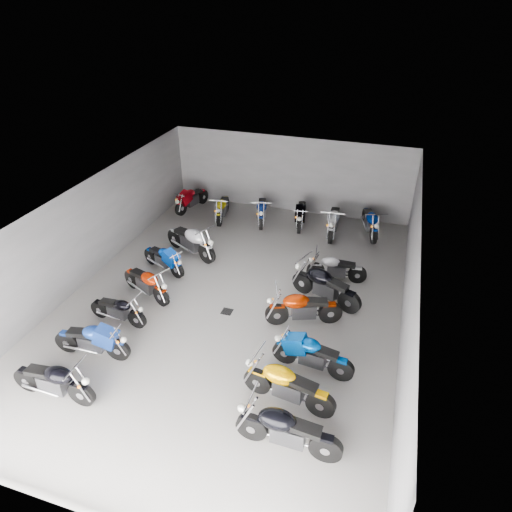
# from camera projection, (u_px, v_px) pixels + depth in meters

# --- Properties ---
(ground) EXTENTS (14.00, 14.00, 0.00)m
(ground) POSITION_uv_depth(u_px,v_px,m) (233.00, 302.00, 14.09)
(ground) COLOR gray
(ground) RESTS_ON ground
(wall_back) EXTENTS (10.00, 0.10, 3.20)m
(wall_back) POSITION_uv_depth(u_px,v_px,m) (290.00, 175.00, 18.97)
(wall_back) COLOR gray
(wall_back) RESTS_ON ground
(wall_left) EXTENTS (0.10, 14.00, 3.20)m
(wall_left) POSITION_uv_depth(u_px,v_px,m) (85.00, 233.00, 14.57)
(wall_left) COLOR gray
(wall_left) RESTS_ON ground
(wall_right) EXTENTS (0.10, 14.00, 3.20)m
(wall_right) POSITION_uv_depth(u_px,v_px,m) (410.00, 288.00, 11.96)
(wall_right) COLOR gray
(wall_right) RESTS_ON ground
(ceiling) EXTENTS (10.00, 14.00, 0.04)m
(ceiling) POSITION_uv_depth(u_px,v_px,m) (230.00, 207.00, 12.43)
(ceiling) COLOR black
(ceiling) RESTS_ON wall_back
(drain_grate) EXTENTS (0.32, 0.32, 0.01)m
(drain_grate) POSITION_uv_depth(u_px,v_px,m) (227.00, 311.00, 13.68)
(drain_grate) COLOR black
(drain_grate) RESTS_ON ground
(motorcycle_left_a) EXTENTS (2.19, 0.42, 0.96)m
(motorcycle_left_a) POSITION_uv_depth(u_px,v_px,m) (54.00, 381.00, 10.62)
(motorcycle_left_a) COLOR black
(motorcycle_left_a) RESTS_ON ground
(motorcycle_left_b) EXTENTS (2.12, 0.46, 0.93)m
(motorcycle_left_b) POSITION_uv_depth(u_px,v_px,m) (92.00, 340.00, 11.84)
(motorcycle_left_b) COLOR black
(motorcycle_left_b) RESTS_ON ground
(motorcycle_left_c) EXTENTS (1.86, 0.40, 0.82)m
(motorcycle_left_c) POSITION_uv_depth(u_px,v_px,m) (118.00, 310.00, 13.05)
(motorcycle_left_c) COLOR black
(motorcycle_left_c) RESTS_ON ground
(motorcycle_left_d) EXTENTS (1.98, 0.95, 0.92)m
(motorcycle_left_d) POSITION_uv_depth(u_px,v_px,m) (146.00, 283.00, 14.11)
(motorcycle_left_d) COLOR black
(motorcycle_left_d) RESTS_ON ground
(motorcycle_left_e) EXTENTS (1.84, 0.87, 0.86)m
(motorcycle_left_e) POSITION_uv_depth(u_px,v_px,m) (164.00, 259.00, 15.40)
(motorcycle_left_e) COLOR black
(motorcycle_left_e) RESTS_ON ground
(motorcycle_left_f) EXTENTS (2.26, 1.12, 1.06)m
(motorcycle_left_f) POSITION_uv_depth(u_px,v_px,m) (191.00, 241.00, 16.24)
(motorcycle_left_f) COLOR black
(motorcycle_left_f) RESTS_ON ground
(motorcycle_right_a) EXTENTS (2.30, 0.45, 1.01)m
(motorcycle_right_a) POSITION_uv_depth(u_px,v_px,m) (287.00, 431.00, 9.41)
(motorcycle_right_a) COLOR black
(motorcycle_right_a) RESTS_ON ground
(motorcycle_right_b) EXTENTS (2.27, 0.56, 1.00)m
(motorcycle_right_b) POSITION_uv_depth(u_px,v_px,m) (287.00, 386.00, 10.46)
(motorcycle_right_b) COLOR black
(motorcycle_right_b) RESTS_ON ground
(motorcycle_right_c) EXTENTS (2.14, 0.48, 0.94)m
(motorcycle_right_c) POSITION_uv_depth(u_px,v_px,m) (312.00, 355.00, 11.38)
(motorcycle_right_c) COLOR black
(motorcycle_right_c) RESTS_ON ground
(motorcycle_right_d) EXTENTS (2.13, 0.93, 0.98)m
(motorcycle_right_d) POSITION_uv_depth(u_px,v_px,m) (303.00, 308.00, 12.97)
(motorcycle_right_d) COLOR black
(motorcycle_right_d) RESTS_ON ground
(motorcycle_right_e) EXTENTS (2.27, 0.98, 1.04)m
(motorcycle_right_e) POSITION_uv_depth(u_px,v_px,m) (325.00, 286.00, 13.85)
(motorcycle_right_e) COLOR black
(motorcycle_right_e) RESTS_ON ground
(motorcycle_right_f) EXTENTS (1.96, 0.47, 0.86)m
(motorcycle_right_f) POSITION_uv_depth(u_px,v_px,m) (336.00, 268.00, 14.88)
(motorcycle_right_f) COLOR black
(motorcycle_right_f) RESTS_ON ground
(motorcycle_back_a) EXTENTS (0.68, 2.02, 0.91)m
(motorcycle_back_a) POSITION_uv_depth(u_px,v_px,m) (191.00, 199.00, 19.57)
(motorcycle_back_a) COLOR black
(motorcycle_back_a) RESTS_ON ground
(motorcycle_back_b) EXTENTS (0.54, 2.03, 0.90)m
(motorcycle_back_b) POSITION_uv_depth(u_px,v_px,m) (223.00, 208.00, 18.81)
(motorcycle_back_b) COLOR black
(motorcycle_back_b) RESTS_ON ground
(motorcycle_back_c) EXTENTS (0.69, 2.10, 0.94)m
(motorcycle_back_c) POSITION_uv_depth(u_px,v_px,m) (262.00, 210.00, 18.57)
(motorcycle_back_c) COLOR black
(motorcycle_back_c) RESTS_ON ground
(motorcycle_back_d) EXTENTS (0.53, 2.12, 0.93)m
(motorcycle_back_d) POSITION_uv_depth(u_px,v_px,m) (301.00, 213.00, 18.30)
(motorcycle_back_d) COLOR black
(motorcycle_back_d) RESTS_ON ground
(motorcycle_back_e) EXTENTS (0.49, 2.33, 1.02)m
(motorcycle_back_e) POSITION_uv_depth(u_px,v_px,m) (333.00, 221.00, 17.63)
(motorcycle_back_e) COLOR black
(motorcycle_back_e) RESTS_ON ground
(motorcycle_back_f) EXTENTS (0.79, 2.16, 0.97)m
(motorcycle_back_f) POSITION_uv_depth(u_px,v_px,m) (370.00, 222.00, 17.63)
(motorcycle_back_f) COLOR black
(motorcycle_back_f) RESTS_ON ground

